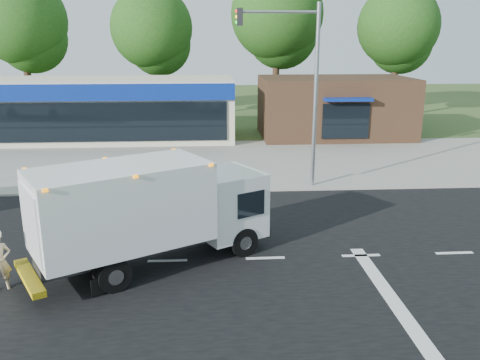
{
  "coord_description": "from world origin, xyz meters",
  "views": [
    {
      "loc": [
        -1.71,
        -14.32,
        6.55
      ],
      "look_at": [
        -0.59,
        2.96,
        1.7
      ],
      "focal_mm": 38.0,
      "sensor_mm": 36.0,
      "label": 1
    }
  ],
  "objects": [
    {
      "name": "ground",
      "position": [
        0.0,
        0.0,
        0.0
      ],
      "size": [
        120.0,
        120.0,
        0.0
      ],
      "primitive_type": "plane",
      "color": "#385123",
      "rests_on": "ground"
    },
    {
      "name": "parking_apron",
      "position": [
        0.0,
        14.0,
        0.01
      ],
      "size": [
        60.0,
        9.0,
        0.02
      ],
      "primitive_type": "cube",
      "color": "gray",
      "rests_on": "ground"
    },
    {
      "name": "brown_storefront",
      "position": [
        7.0,
        19.98,
        2.0
      ],
      "size": [
        10.0,
        6.7,
        4.0
      ],
      "color": "#382316",
      "rests_on": "ground"
    },
    {
      "name": "sidewalk",
      "position": [
        0.0,
        8.2,
        0.06
      ],
      "size": [
        60.0,
        2.4,
        0.12
      ],
      "primitive_type": "cube",
      "color": "gray",
      "rests_on": "ground"
    },
    {
      "name": "retail_strip_mall",
      "position": [
        -9.0,
        19.93,
        2.01
      ],
      "size": [
        18.0,
        6.2,
        4.0
      ],
      "color": "beige",
      "rests_on": "ground"
    },
    {
      "name": "traffic_signal_pole",
      "position": [
        2.35,
        7.6,
        4.92
      ],
      "size": [
        3.51,
        0.25,
        8.0
      ],
      "color": "gray",
      "rests_on": "ground"
    },
    {
      "name": "background_trees",
      "position": [
        -0.85,
        28.16,
        7.38
      ],
      "size": [
        36.77,
        7.39,
        12.1
      ],
      "color": "#332114",
      "rests_on": "ground"
    },
    {
      "name": "lane_markings",
      "position": [
        1.35,
        -1.35,
        0.02
      ],
      "size": [
        55.2,
        7.0,
        0.01
      ],
      "color": "silver",
      "rests_on": "road_asphalt"
    },
    {
      "name": "ems_box_truck",
      "position": [
        -3.46,
        -0.26,
        1.84
      ],
      "size": [
        7.33,
        5.46,
        3.18
      ],
      "rotation": [
        0.0,
        0.0,
        0.52
      ],
      "color": "black",
      "rests_on": "ground"
    },
    {
      "name": "road_asphalt",
      "position": [
        0.0,
        0.0,
        0.0
      ],
      "size": [
        60.0,
        14.0,
        0.02
      ],
      "primitive_type": "cube",
      "color": "black",
      "rests_on": "ground"
    }
  ]
}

